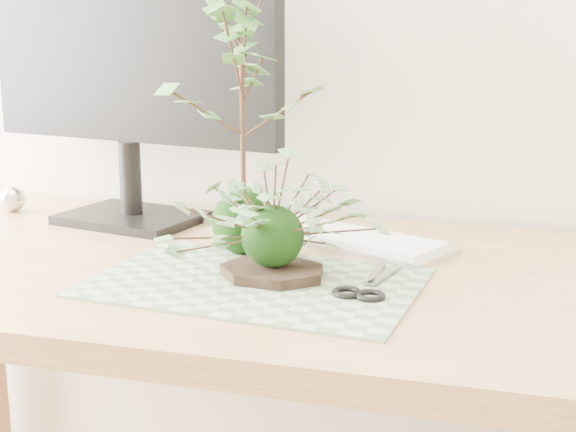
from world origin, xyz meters
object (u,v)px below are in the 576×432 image
object	(u,v)px
desk	(263,319)
ivy_kokedama	(273,207)
monitor	(127,51)
keyboard	(324,234)
maple_kokedama	(242,61)

from	to	relation	value
desk	ivy_kokedama	distance (m)	0.21
ivy_kokedama	monitor	xyz separation A→B (m)	(-0.35, 0.27, 0.20)
desk	monitor	world-z (taller)	monitor
desk	monitor	xyz separation A→B (m)	(-0.31, 0.20, 0.40)
desk	ivy_kokedama	xyz separation A→B (m)	(0.04, -0.07, 0.19)
desk	keyboard	size ratio (longest dim) A/B	3.44
desk	monitor	size ratio (longest dim) A/B	2.65
monitor	keyboard	bearing A→B (deg)	7.57
ivy_kokedama	maple_kokedama	distance (m)	0.24
desk	maple_kokedama	size ratio (longest dim) A/B	3.73
maple_kokedama	desk	bearing A→B (deg)	-47.28
desk	ivy_kokedama	bearing A→B (deg)	-60.87
keyboard	monitor	size ratio (longest dim) A/B	0.77
keyboard	monitor	world-z (taller)	monitor
maple_kokedama	monitor	xyz separation A→B (m)	(-0.27, 0.15, 0.01)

